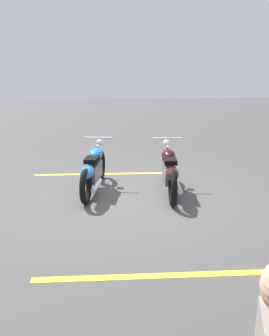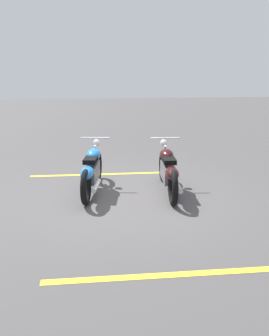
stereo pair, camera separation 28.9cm
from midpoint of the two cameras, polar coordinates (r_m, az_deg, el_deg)
ground_plane at (r=7.11m, az=-1.61°, el=-4.38°), size 60.00×60.00×0.00m
motorcycle_bright_foreground at (r=7.23m, az=-7.94°, el=-0.35°), size 2.21×0.70×1.04m
motorcycle_dark_foreground at (r=7.16m, az=4.24°, el=-0.40°), size 2.23×0.62×1.04m
parking_stripe_near at (r=8.62m, az=-6.74°, el=-1.01°), size 0.27×3.20×0.01m
parking_stripe_mid at (r=4.47m, az=4.85°, el=-16.59°), size 0.27×3.20×0.01m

